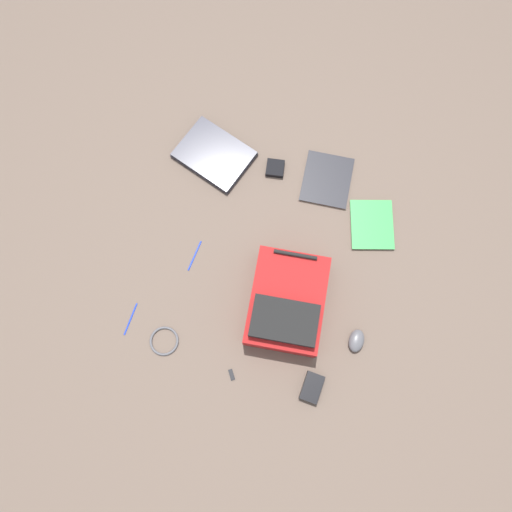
{
  "coord_description": "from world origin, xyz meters",
  "views": [
    {
      "loc": [
        0.11,
        -0.52,
        2.15
      ],
      "look_at": [
        -0.04,
        0.0,
        0.02
      ],
      "focal_mm": 34.77,
      "sensor_mm": 36.0,
      "label": 1
    }
  ],
  "objects_px": {
    "computer_mouse": "(356,341)",
    "power_brick": "(312,387)",
    "usb_stick": "(232,375)",
    "backpack": "(287,304)",
    "laptop": "(214,155)",
    "cable_coil": "(164,341)",
    "pen_blue": "(130,319)",
    "book_manual": "(372,225)",
    "pen_black": "(195,256)",
    "book_blue": "(327,180)",
    "earbud_pouch": "(275,168)"
  },
  "relations": [
    {
      "from": "computer_mouse",
      "to": "power_brick",
      "type": "height_order",
      "value": "computer_mouse"
    },
    {
      "from": "backpack",
      "to": "laptop",
      "type": "xyz_separation_m",
      "value": [
        -0.51,
        0.6,
        -0.06
      ]
    },
    {
      "from": "laptop",
      "to": "earbud_pouch",
      "type": "xyz_separation_m",
      "value": [
        0.29,
        0.01,
        -0.0
      ]
    },
    {
      "from": "laptop",
      "to": "pen_blue",
      "type": "bearing_deg",
      "value": -98.5
    },
    {
      "from": "computer_mouse",
      "to": "pen_blue",
      "type": "distance_m",
      "value": 0.98
    },
    {
      "from": "pen_black",
      "to": "pen_blue",
      "type": "distance_m",
      "value": 0.39
    },
    {
      "from": "book_blue",
      "to": "usb_stick",
      "type": "xyz_separation_m",
      "value": [
        -0.17,
        -0.97,
        -0.0
      ]
    },
    {
      "from": "laptop",
      "to": "power_brick",
      "type": "bearing_deg",
      "value": -52.13
    },
    {
      "from": "usb_stick",
      "to": "book_manual",
      "type": "bearing_deg",
      "value": 62.39
    },
    {
      "from": "laptop",
      "to": "usb_stick",
      "type": "xyz_separation_m",
      "value": [
        0.37,
        -0.94,
        -0.01
      ]
    },
    {
      "from": "backpack",
      "to": "earbud_pouch",
      "type": "distance_m",
      "value": 0.65
    },
    {
      "from": "computer_mouse",
      "to": "cable_coil",
      "type": "bearing_deg",
      "value": -162.65
    },
    {
      "from": "earbud_pouch",
      "to": "usb_stick",
      "type": "xyz_separation_m",
      "value": [
        0.07,
        -0.96,
        -0.01
      ]
    },
    {
      "from": "backpack",
      "to": "pen_blue",
      "type": "distance_m",
      "value": 0.68
    },
    {
      "from": "book_manual",
      "to": "cable_coil",
      "type": "height_order",
      "value": "book_manual"
    },
    {
      "from": "laptop",
      "to": "power_brick",
      "type": "relative_size",
      "value": 3.35
    },
    {
      "from": "book_blue",
      "to": "usb_stick",
      "type": "relative_size",
      "value": 5.77
    },
    {
      "from": "pen_black",
      "to": "earbud_pouch",
      "type": "distance_m",
      "value": 0.56
    },
    {
      "from": "power_brick",
      "to": "laptop",
      "type": "bearing_deg",
      "value": 127.87
    },
    {
      "from": "computer_mouse",
      "to": "cable_coil",
      "type": "height_order",
      "value": "computer_mouse"
    },
    {
      "from": "book_manual",
      "to": "usb_stick",
      "type": "height_order",
      "value": "book_manual"
    },
    {
      "from": "cable_coil",
      "to": "backpack",
      "type": "bearing_deg",
      "value": 31.82
    },
    {
      "from": "power_brick",
      "to": "usb_stick",
      "type": "distance_m",
      "value": 0.34
    },
    {
      "from": "cable_coil",
      "to": "pen_blue",
      "type": "bearing_deg",
      "value": 163.68
    },
    {
      "from": "computer_mouse",
      "to": "power_brick",
      "type": "bearing_deg",
      "value": -117.99
    },
    {
      "from": "book_manual",
      "to": "book_blue",
      "type": "bearing_deg",
      "value": 147.39
    },
    {
      "from": "book_blue",
      "to": "earbud_pouch",
      "type": "bearing_deg",
      "value": -177.09
    },
    {
      "from": "pen_black",
      "to": "cable_coil",
      "type": "bearing_deg",
      "value": -91.64
    },
    {
      "from": "backpack",
      "to": "power_brick",
      "type": "height_order",
      "value": "backpack"
    },
    {
      "from": "computer_mouse",
      "to": "book_manual",
      "type": "bearing_deg",
      "value": 96.66
    },
    {
      "from": "cable_coil",
      "to": "pen_blue",
      "type": "relative_size",
      "value": 0.86
    },
    {
      "from": "book_blue",
      "to": "computer_mouse",
      "type": "relative_size",
      "value": 2.73
    },
    {
      "from": "computer_mouse",
      "to": "pen_blue",
      "type": "height_order",
      "value": "computer_mouse"
    },
    {
      "from": "backpack",
      "to": "power_brick",
      "type": "relative_size",
      "value": 3.74
    },
    {
      "from": "book_manual",
      "to": "pen_black",
      "type": "bearing_deg",
      "value": -154.08
    },
    {
      "from": "pen_blue",
      "to": "usb_stick",
      "type": "distance_m",
      "value": 0.5
    },
    {
      "from": "laptop",
      "to": "cable_coil",
      "type": "bearing_deg",
      "value": -87.05
    },
    {
      "from": "power_brick",
      "to": "earbud_pouch",
      "type": "distance_m",
      "value": 1.0
    },
    {
      "from": "cable_coil",
      "to": "usb_stick",
      "type": "distance_m",
      "value": 0.33
    },
    {
      "from": "laptop",
      "to": "pen_blue",
      "type": "relative_size",
      "value": 2.73
    },
    {
      "from": "cable_coil",
      "to": "power_brick",
      "type": "height_order",
      "value": "power_brick"
    },
    {
      "from": "cable_coil",
      "to": "pen_black",
      "type": "distance_m",
      "value": 0.4
    },
    {
      "from": "laptop",
      "to": "cable_coil",
      "type": "distance_m",
      "value": 0.89
    },
    {
      "from": "pen_black",
      "to": "earbud_pouch",
      "type": "bearing_deg",
      "value": 64.76
    },
    {
      "from": "usb_stick",
      "to": "computer_mouse",
      "type": "bearing_deg",
      "value": 30.72
    },
    {
      "from": "laptop",
      "to": "pen_blue",
      "type": "height_order",
      "value": "laptop"
    },
    {
      "from": "backpack",
      "to": "laptop",
      "type": "bearing_deg",
      "value": 130.31
    },
    {
      "from": "computer_mouse",
      "to": "pen_black",
      "type": "relative_size",
      "value": 0.68
    },
    {
      "from": "backpack",
      "to": "earbud_pouch",
      "type": "relative_size",
      "value": 5.37
    },
    {
      "from": "book_manual",
      "to": "computer_mouse",
      "type": "height_order",
      "value": "computer_mouse"
    }
  ]
}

